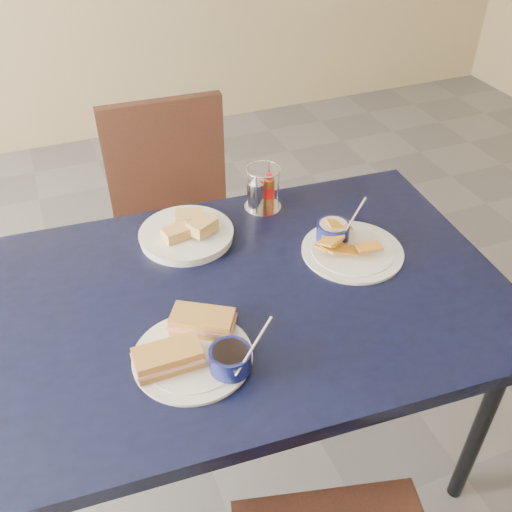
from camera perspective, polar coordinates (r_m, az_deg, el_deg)
name	(u,v)px	position (r m, az deg, el deg)	size (l,w,h in m)	color
ground	(211,466)	(1.99, -4.55, -20.23)	(6.00, 6.00, 0.00)	#57575D
dining_table	(251,308)	(1.46, -0.52, -5.26)	(1.33, 0.93, 0.75)	black
chair_far	(174,213)	(2.11, -8.15, 4.28)	(0.45, 0.43, 0.92)	black
sandwich_plate	(197,348)	(1.25, -5.95, -9.17)	(0.30, 0.27, 0.12)	white
plantain_plate	(344,243)	(1.55, 8.82, 1.27)	(0.27, 0.27, 0.12)	white
bread_basket	(187,233)	(1.58, -6.89, 2.29)	(0.26, 0.26, 0.07)	white
condiment_caddy	(261,192)	(1.68, 0.52, 6.43)	(0.11, 0.11, 0.14)	silver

